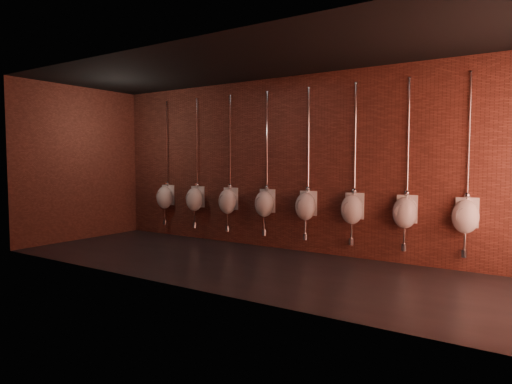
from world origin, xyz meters
TOP-DOWN VIEW (x-y plane):
  - ground at (0.00, 0.00)m, footprint 8.50×8.50m
  - room_shell at (0.00, 0.00)m, footprint 8.54×3.04m
  - urinal_0 at (-3.15, 1.37)m, footprint 0.43×0.39m
  - urinal_1 at (-2.27, 1.37)m, footprint 0.43×0.39m
  - urinal_2 at (-1.39, 1.37)m, footprint 0.43×0.39m
  - urinal_3 at (-0.52, 1.37)m, footprint 0.43×0.39m
  - urinal_4 at (0.36, 1.37)m, footprint 0.43×0.39m
  - urinal_5 at (1.24, 1.37)m, footprint 0.43×0.39m
  - urinal_6 at (2.12, 1.37)m, footprint 0.43×0.39m
  - urinal_7 at (3.00, 1.37)m, footprint 0.43×0.39m

SIDE VIEW (x-z plane):
  - ground at x=0.00m, z-range 0.00..0.00m
  - urinal_0 at x=-3.15m, z-range -0.50..2.22m
  - urinal_1 at x=-2.27m, z-range -0.50..2.22m
  - urinal_2 at x=-1.39m, z-range -0.50..2.22m
  - urinal_3 at x=-0.52m, z-range -0.50..2.22m
  - urinal_4 at x=0.36m, z-range -0.50..2.22m
  - urinal_5 at x=1.24m, z-range -0.50..2.22m
  - urinal_6 at x=2.12m, z-range -0.50..2.22m
  - urinal_7 at x=3.00m, z-range -0.50..2.22m
  - room_shell at x=0.00m, z-range 0.40..3.62m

